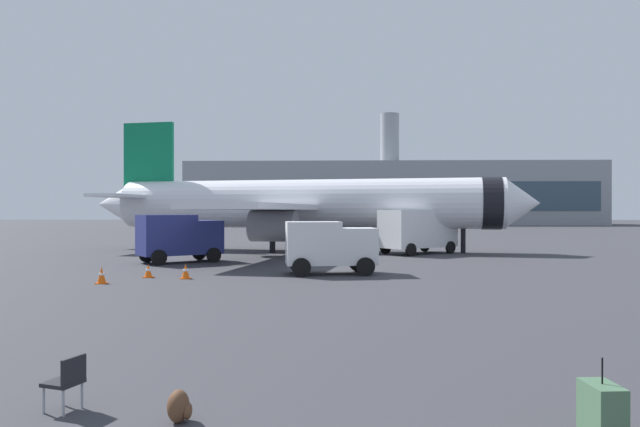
{
  "coord_description": "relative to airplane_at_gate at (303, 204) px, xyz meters",
  "views": [
    {
      "loc": [
        -0.24,
        -2.25,
        3.11
      ],
      "look_at": [
        -1.09,
        25.0,
        3.0
      ],
      "focal_mm": 31.47,
      "sensor_mm": 36.0,
      "label": 1
    }
  ],
  "objects": [
    {
      "name": "airplane_at_gate",
      "position": [
        0.0,
        0.0,
        0.0
      ],
      "size": [
        35.66,
        32.34,
        10.5
      ],
      "color": "white",
      "rests_on": "ground"
    },
    {
      "name": "service_truck",
      "position": [
        -6.88,
        -10.33,
        -2.05
      ],
      "size": [
        5.18,
        4.6,
        2.9
      ],
      "color": "navy",
      "rests_on": "ground"
    },
    {
      "name": "fuel_truck",
      "position": [
        8.56,
        -2.93,
        -1.88
      ],
      "size": [
        6.16,
        5.66,
        3.2
      ],
      "color": "white",
      "rests_on": "ground"
    },
    {
      "name": "cargo_van",
      "position": [
        2.32,
        -16.29,
        -2.21
      ],
      "size": [
        4.64,
        2.87,
        2.6
      ],
      "color": "white",
      "rests_on": "ground"
    },
    {
      "name": "safety_cone_near",
      "position": [
        -6.16,
        -17.97,
        -3.35
      ],
      "size": [
        0.44,
        0.44,
        0.62
      ],
      "color": "#F2590C",
      "rests_on": "ground"
    },
    {
      "name": "safety_cone_mid",
      "position": [
        -7.41,
        -20.24,
        -3.3
      ],
      "size": [
        0.44,
        0.44,
        0.72
      ],
      "color": "#F2590C",
      "rests_on": "ground"
    },
    {
      "name": "safety_cone_far",
      "position": [
        -4.27,
        -18.41,
        -3.32
      ],
      "size": [
        0.44,
        0.44,
        0.69
      ],
      "color": "#F2590C",
      "rests_on": "ground"
    },
    {
      "name": "rolling_suitcase",
      "position": [
        6.35,
        -36.18,
        -3.27
      ],
      "size": [
        0.45,
        0.67,
        1.1
      ],
      "color": "#476B4C",
      "rests_on": "ground"
    },
    {
      "name": "traveller_backpack",
      "position": [
        0.39,
        -35.81,
        -3.42
      ],
      "size": [
        0.36,
        0.4,
        0.48
      ],
      "color": "brown",
      "rests_on": "ground"
    },
    {
      "name": "gate_chair",
      "position": [
        -1.48,
        -35.41,
        -3.16
      ],
      "size": [
        0.61,
        0.61,
        0.86
      ],
      "color": "black",
      "rests_on": "ground"
    },
    {
      "name": "terminal_building",
      "position": [
        15.07,
        88.86,
        3.52
      ],
      "size": [
        92.68,
        22.47,
        26.14
      ],
      "color": "gray",
      "rests_on": "ground"
    }
  ]
}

